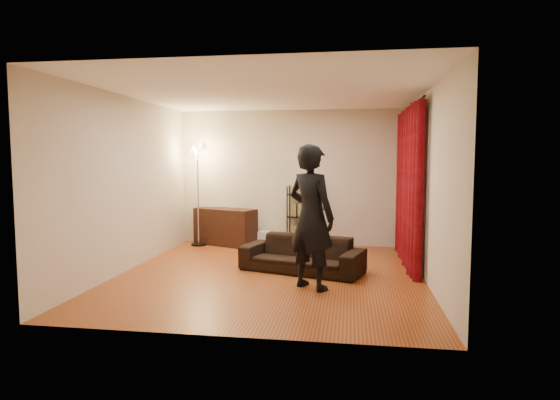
% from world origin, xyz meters
% --- Properties ---
extents(floor, '(5.00, 5.00, 0.00)m').
position_xyz_m(floor, '(0.00, 0.00, 0.00)').
color(floor, '#9B4922').
rests_on(floor, ground).
extents(ceiling, '(5.00, 5.00, 0.00)m').
position_xyz_m(ceiling, '(0.00, 0.00, 2.70)').
color(ceiling, white).
rests_on(ceiling, ground).
extents(wall_back, '(5.00, 0.00, 5.00)m').
position_xyz_m(wall_back, '(0.00, 2.50, 1.35)').
color(wall_back, beige).
rests_on(wall_back, ground).
extents(wall_front, '(5.00, 0.00, 5.00)m').
position_xyz_m(wall_front, '(0.00, -2.50, 1.35)').
color(wall_front, beige).
rests_on(wall_front, ground).
extents(wall_left, '(0.00, 5.00, 5.00)m').
position_xyz_m(wall_left, '(-2.25, 0.00, 1.35)').
color(wall_left, beige).
rests_on(wall_left, ground).
extents(wall_right, '(0.00, 5.00, 5.00)m').
position_xyz_m(wall_right, '(2.25, 0.00, 1.35)').
color(wall_right, beige).
rests_on(wall_right, ground).
extents(curtain_rod, '(0.04, 2.65, 0.04)m').
position_xyz_m(curtain_rod, '(2.15, 1.12, 2.58)').
color(curtain_rod, black).
rests_on(curtain_rod, wall_right).
extents(curtain, '(0.22, 2.65, 2.55)m').
position_xyz_m(curtain, '(2.13, 1.12, 1.28)').
color(curtain, maroon).
rests_on(curtain, ground).
extents(sofa, '(1.99, 1.24, 0.54)m').
position_xyz_m(sofa, '(0.45, 0.24, 0.27)').
color(sofa, black).
rests_on(sofa, ground).
extents(person, '(0.84, 0.78, 1.93)m').
position_xyz_m(person, '(0.67, -0.67, 0.97)').
color(person, black).
rests_on(person, ground).
extents(media_cabinet, '(1.35, 0.90, 0.74)m').
position_xyz_m(media_cabinet, '(-1.30, 2.23, 0.37)').
color(media_cabinet, black).
rests_on(media_cabinet, ground).
extents(storage_boxes, '(0.39, 0.33, 0.28)m').
position_xyz_m(storage_boxes, '(-0.46, 2.31, 0.14)').
color(storage_boxes, beige).
rests_on(storage_boxes, ground).
extents(wire_shelf, '(0.57, 0.41, 1.20)m').
position_xyz_m(wire_shelf, '(0.24, 2.28, 0.60)').
color(wire_shelf, black).
rests_on(wire_shelf, ground).
extents(floor_lamp, '(0.43, 0.43, 2.03)m').
position_xyz_m(floor_lamp, '(-1.82, 2.10, 1.02)').
color(floor_lamp, silver).
rests_on(floor_lamp, ground).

